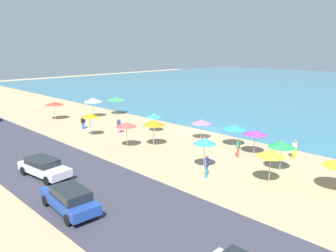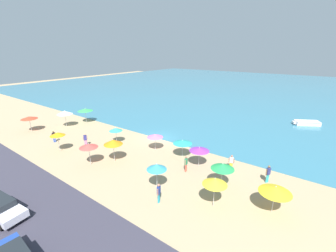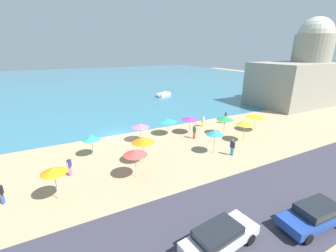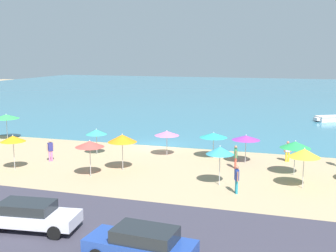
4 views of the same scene
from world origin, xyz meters
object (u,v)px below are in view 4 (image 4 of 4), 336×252
(beach_umbrella_6, at_px, (246,138))
(parked_car_4, at_px, (30,215))
(beach_umbrella_2, at_px, (220,150))
(bather_3, at_px, (236,156))
(beach_umbrella_10, at_px, (304,153))
(beach_umbrella_1, at_px, (6,117))
(beach_umbrella_13, at_px, (96,132))
(beach_umbrella_0, at_px, (295,145))
(beach_umbrella_4, at_px, (90,144))
(bather_2, at_px, (237,178))
(beach_umbrella_12, at_px, (13,139))
(beach_umbrella_3, at_px, (167,133))
(parked_car_1, at_px, (142,244))
(beach_umbrella_7, at_px, (214,135))
(bather_0, at_px, (50,149))
(bather_5, at_px, (288,150))
(beach_umbrella_11, at_px, (122,138))
(skiff_nearshore, at_px, (331,119))

(beach_umbrella_6, distance_m, parked_car_4, 17.62)
(beach_umbrella_2, relative_size, bather_3, 1.50)
(beach_umbrella_6, height_order, beach_umbrella_10, beach_umbrella_10)
(beach_umbrella_1, distance_m, beach_umbrella_13, 11.56)
(beach_umbrella_10, bearing_deg, beach_umbrella_1, 165.23)
(beach_umbrella_0, height_order, beach_umbrella_4, beach_umbrella_4)
(bather_2, bearing_deg, beach_umbrella_12, 178.51)
(beach_umbrella_3, distance_m, parked_car_1, 17.99)
(beach_umbrella_1, relative_size, parked_car_4, 0.54)
(beach_umbrella_2, height_order, beach_umbrella_7, beach_umbrella_2)
(bather_0, bearing_deg, bather_2, -12.66)
(beach_umbrella_6, bearing_deg, bather_3, -105.26)
(beach_umbrella_2, height_order, bather_0, beach_umbrella_2)
(beach_umbrella_7, xyz_separation_m, beach_umbrella_13, (-9.42, -1.76, 0.05))
(beach_umbrella_10, xyz_separation_m, bather_5, (-1.10, 6.48, -1.33))
(beach_umbrella_7, relative_size, beach_umbrella_11, 0.83)
(bather_2, bearing_deg, parked_car_4, -135.72)
(parked_car_4, bearing_deg, parked_car_1, -12.26)
(beach_umbrella_4, xyz_separation_m, bather_2, (9.97, -0.57, -1.28))
(beach_umbrella_11, bearing_deg, beach_umbrella_12, -163.09)
(bather_3, xyz_separation_m, parked_car_1, (-1.53, -15.12, -0.15))
(beach_umbrella_2, height_order, parked_car_1, beach_umbrella_2)
(beach_umbrella_1, distance_m, bather_2, 25.46)
(beach_umbrella_13, bearing_deg, beach_umbrella_12, -120.05)
(beach_umbrella_1, height_order, bather_0, beach_umbrella_1)
(beach_umbrella_0, height_order, bather_3, beach_umbrella_0)
(bather_5, bearing_deg, bather_0, -162.95)
(beach_umbrella_0, relative_size, beach_umbrella_2, 0.95)
(beach_umbrella_4, bearing_deg, beach_umbrella_11, 55.25)
(beach_umbrella_2, distance_m, parked_car_4, 12.10)
(beach_umbrella_0, relative_size, beach_umbrella_3, 1.16)
(beach_umbrella_11, distance_m, skiff_nearshore, 31.96)
(parked_car_4, bearing_deg, beach_umbrella_12, 130.62)
(beach_umbrella_10, height_order, parked_car_1, beach_umbrella_10)
(beach_umbrella_2, relative_size, parked_car_1, 0.57)
(beach_umbrella_7, xyz_separation_m, bather_3, (2.17, -2.68, -0.88))
(beach_umbrella_2, height_order, beach_umbrella_10, beach_umbrella_10)
(beach_umbrella_10, distance_m, beach_umbrella_11, 12.30)
(beach_umbrella_10, relative_size, bather_0, 1.50)
(beach_umbrella_4, bearing_deg, parked_car_1, -53.31)
(beach_umbrella_11, bearing_deg, beach_umbrella_4, -124.75)
(beach_umbrella_1, relative_size, bather_2, 1.45)
(beach_umbrella_4, xyz_separation_m, beach_umbrella_6, (9.60, 6.75, -0.28))
(bather_2, bearing_deg, beach_umbrella_0, 57.04)
(beach_umbrella_4, bearing_deg, beach_umbrella_1, 146.94)
(beach_umbrella_10, bearing_deg, beach_umbrella_11, 177.92)
(beach_umbrella_0, xyz_separation_m, beach_umbrella_11, (-11.74, -2.31, 0.18))
(beach_umbrella_2, height_order, beach_umbrella_13, beach_umbrella_2)
(beach_umbrella_6, bearing_deg, bather_5, 24.46)
(beach_umbrella_7, distance_m, parked_car_4, 17.39)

